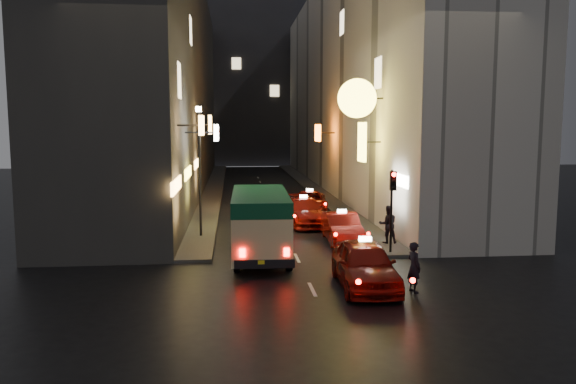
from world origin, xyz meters
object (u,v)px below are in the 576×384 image
object	(u,v)px
lamp_post	(200,162)
taxi_near	(365,261)
pedestrian_crossing	(414,264)
traffic_light	(393,193)
minibus	(260,217)

from	to	relation	value
lamp_post	taxi_near	bearing A→B (deg)	-55.87
pedestrian_crossing	traffic_light	distance (m)	5.41
taxi_near	lamp_post	xyz separation A→B (m)	(-6.02, 8.87, 2.80)
minibus	taxi_near	distance (m)	5.65
minibus	pedestrian_crossing	world-z (taller)	minibus
minibus	traffic_light	world-z (taller)	traffic_light
minibus	pedestrian_crossing	size ratio (longest dim) A/B	3.37
traffic_light	lamp_post	distance (m)	9.42
minibus	lamp_post	bearing A→B (deg)	121.38
taxi_near	lamp_post	size ratio (longest dim) A/B	0.94
minibus	traffic_light	size ratio (longest dim) A/B	1.84
pedestrian_crossing	traffic_light	xyz separation A→B (m)	(0.70, 5.07, 1.73)
pedestrian_crossing	lamp_post	world-z (taller)	lamp_post
minibus	pedestrian_crossing	distance (m)	7.14
taxi_near	traffic_light	world-z (taller)	traffic_light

